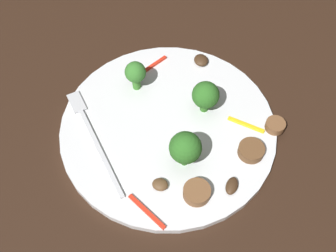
% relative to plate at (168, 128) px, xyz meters
% --- Properties ---
extents(ground_plane, '(1.40, 1.40, 0.00)m').
position_rel_plate_xyz_m(ground_plane, '(0.00, 0.00, -0.01)').
color(ground_plane, black).
extents(plate, '(0.29, 0.29, 0.01)m').
position_rel_plate_xyz_m(plate, '(0.00, 0.00, 0.00)').
color(plate, white).
rests_on(plate, ground_plane).
extents(fork, '(0.17, 0.08, 0.00)m').
position_rel_plate_xyz_m(fork, '(0.07, 0.08, 0.01)').
color(fork, silver).
rests_on(fork, plate).
extents(broccoli_floret_0, '(0.04, 0.04, 0.05)m').
position_rel_plate_xyz_m(broccoli_floret_0, '(-0.02, -0.05, 0.04)').
color(broccoli_floret_0, '#347525').
rests_on(broccoli_floret_0, plate).
extents(broccoli_floret_1, '(0.04, 0.04, 0.06)m').
position_rel_plate_xyz_m(broccoli_floret_1, '(-0.05, 0.03, 0.04)').
color(broccoli_floret_1, '#347525').
rests_on(broccoli_floret_1, plate).
extents(broccoli_floret_2, '(0.03, 0.03, 0.05)m').
position_rel_plate_xyz_m(broccoli_floret_2, '(0.08, -0.02, 0.04)').
color(broccoli_floret_2, '#408630').
rests_on(broccoli_floret_2, plate).
extents(sausage_slice_0, '(0.03, 0.03, 0.01)m').
position_rel_plate_xyz_m(sausage_slice_0, '(-0.11, -0.09, 0.01)').
color(sausage_slice_0, brown).
rests_on(sausage_slice_0, plate).
extents(sausage_slice_1, '(0.04, 0.04, 0.01)m').
position_rel_plate_xyz_m(sausage_slice_1, '(-0.09, 0.06, 0.01)').
color(sausage_slice_1, brown).
rests_on(sausage_slice_1, plate).
extents(sausage_slice_2, '(0.04, 0.04, 0.01)m').
position_rel_plate_xyz_m(sausage_slice_2, '(-0.11, -0.04, 0.01)').
color(sausage_slice_2, brown).
rests_on(sausage_slice_2, plate).
extents(mushroom_0, '(0.03, 0.02, 0.01)m').
position_rel_plate_xyz_m(mushroom_0, '(-0.05, 0.08, 0.01)').
color(mushroom_0, brown).
rests_on(mushroom_0, plate).
extents(mushroom_1, '(0.03, 0.03, 0.01)m').
position_rel_plate_xyz_m(mushroom_1, '(0.03, -0.12, 0.01)').
color(mushroom_1, '#422B19').
rests_on(mushroom_1, plate).
extents(mushroom_2, '(0.02, 0.03, 0.01)m').
position_rel_plate_xyz_m(mushroom_2, '(-0.12, 0.02, 0.01)').
color(mushroom_2, '#422B19').
rests_on(mushroom_2, plate).
extents(pepper_strip_0, '(0.06, 0.01, 0.00)m').
position_rel_plate_xyz_m(pepper_strip_0, '(-0.06, 0.11, 0.01)').
color(pepper_strip_0, red).
rests_on(pepper_strip_0, plate).
extents(pepper_strip_1, '(0.01, 0.05, 0.00)m').
position_rel_plate_xyz_m(pepper_strip_1, '(0.09, -0.07, 0.01)').
color(pepper_strip_1, red).
rests_on(pepper_strip_1, plate).
extents(pepper_strip_2, '(0.05, 0.02, 0.00)m').
position_rel_plate_xyz_m(pepper_strip_2, '(-0.08, -0.07, 0.01)').
color(pepper_strip_2, yellow).
rests_on(pepper_strip_2, plate).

